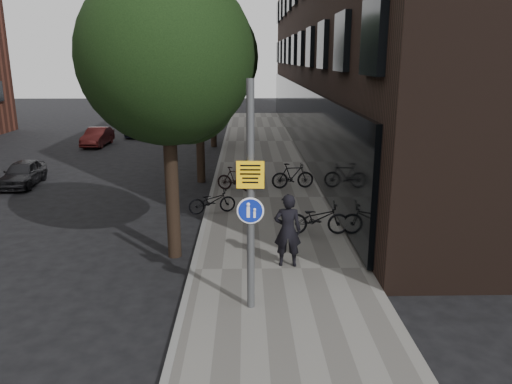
{
  "coord_description": "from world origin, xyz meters",
  "views": [
    {
      "loc": [
        -0.64,
        -8.31,
        5.27
      ],
      "look_at": [
        -0.39,
        3.8,
        2.0
      ],
      "focal_mm": 35.0,
      "sensor_mm": 36.0,
      "label": 1
    }
  ],
  "objects_px": {
    "pedestrian": "(288,230)",
    "signpost": "(251,198)",
    "parked_bike_facade_near": "(317,218)",
    "parked_car_near": "(23,173)"
  },
  "relations": [
    {
      "from": "parked_bike_facade_near",
      "to": "pedestrian",
      "type": "bearing_deg",
      "value": 155.32
    },
    {
      "from": "parked_bike_facade_near",
      "to": "parked_car_near",
      "type": "xyz_separation_m",
      "value": [
        -11.61,
        6.63,
        -0.09
      ]
    },
    {
      "from": "signpost",
      "to": "parked_car_near",
      "type": "relative_size",
      "value": 1.53
    },
    {
      "from": "signpost",
      "to": "pedestrian",
      "type": "bearing_deg",
      "value": 69.12
    },
    {
      "from": "signpost",
      "to": "parked_bike_facade_near",
      "type": "relative_size",
      "value": 2.51
    },
    {
      "from": "signpost",
      "to": "pedestrian",
      "type": "xyz_separation_m",
      "value": [
        0.95,
        2.18,
        -1.46
      ]
    },
    {
      "from": "signpost",
      "to": "parked_bike_facade_near",
      "type": "xyz_separation_m",
      "value": [
        2.05,
        4.51,
        -1.91
      ]
    },
    {
      "from": "signpost",
      "to": "parked_car_near",
      "type": "bearing_deg",
      "value": 133.3
    },
    {
      "from": "pedestrian",
      "to": "signpost",
      "type": "bearing_deg",
      "value": 69.73
    },
    {
      "from": "pedestrian",
      "to": "parked_bike_facade_near",
      "type": "xyz_separation_m",
      "value": [
        1.1,
        2.33,
        -0.45
      ]
    }
  ]
}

